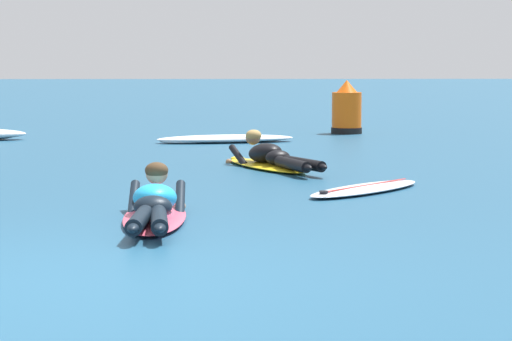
{
  "coord_description": "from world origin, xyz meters",
  "views": [
    {
      "loc": [
        1.02,
        -6.77,
        1.46
      ],
      "look_at": [
        1.39,
        5.16,
        0.17
      ],
      "focal_mm": 72.56,
      "sensor_mm": 36.0,
      "label": 1
    }
  ],
  "objects_px": {
    "channel_marker_buoy": "(347,112)",
    "surfer_far": "(270,158)",
    "drifting_surfboard": "(365,189)",
    "surfer_near": "(154,207)"
  },
  "relations": [
    {
      "from": "surfer_far",
      "to": "drifting_surfboard",
      "type": "bearing_deg",
      "value": -69.12
    },
    {
      "from": "surfer_near",
      "to": "drifting_surfboard",
      "type": "bearing_deg",
      "value": 43.26
    },
    {
      "from": "drifting_surfboard",
      "to": "channel_marker_buoy",
      "type": "xyz_separation_m",
      "value": [
        0.87,
        8.98,
        0.39
      ]
    },
    {
      "from": "surfer_near",
      "to": "surfer_far",
      "type": "bearing_deg",
      "value": 74.5
    },
    {
      "from": "surfer_far",
      "to": "channel_marker_buoy",
      "type": "height_order",
      "value": "channel_marker_buoy"
    },
    {
      "from": "surfer_near",
      "to": "drifting_surfboard",
      "type": "height_order",
      "value": "surfer_near"
    },
    {
      "from": "surfer_far",
      "to": "channel_marker_buoy",
      "type": "distance_m",
      "value": 6.78
    },
    {
      "from": "drifting_surfboard",
      "to": "channel_marker_buoy",
      "type": "bearing_deg",
      "value": 84.49
    },
    {
      "from": "channel_marker_buoy",
      "to": "surfer_far",
      "type": "bearing_deg",
      "value": -105.39
    },
    {
      "from": "surfer_near",
      "to": "drifting_surfboard",
      "type": "relative_size",
      "value": 1.41
    }
  ]
}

